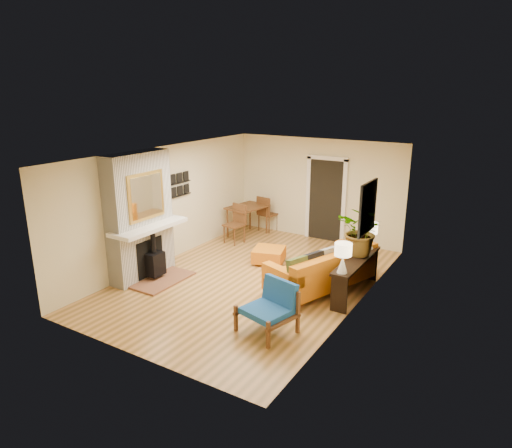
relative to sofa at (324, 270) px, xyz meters
The scene contains 10 objects.
room_shell 2.55m from the sofa, 110.72° to the left, with size 6.50×6.50×6.50m.
fireplace 3.82m from the sofa, 158.11° to the right, with size 1.09×1.68×2.60m.
sofa is the anchor object (origin of this frame).
ottoman 1.75m from the sofa, 158.58° to the left, with size 0.83×0.83×0.34m.
blue_chair 1.92m from the sofa, 92.98° to the right, with size 0.96×0.94×0.83m.
dining_table 3.67m from the sofa, 145.80° to the left, with size 0.96×1.87×0.99m.
console_table 0.65m from the sofa, ahead, with size 0.34×1.85×0.72m.
lamp_near 1.16m from the sofa, 49.09° to the right, with size 0.30×0.30×0.54m.
lamp_far 1.18m from the sofa, 50.39° to the left, with size 0.30×0.30×0.54m.
houseplant 1.06m from the sofa, 26.24° to the left, with size 0.88×0.76×0.97m, color #1E5919.
Camera 1 is at (4.62, -7.37, 3.81)m, focal length 32.00 mm.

